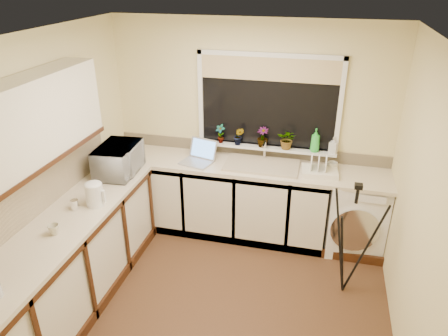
# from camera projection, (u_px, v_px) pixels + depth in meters

# --- Properties ---
(floor) EXTENTS (3.20, 3.20, 0.00)m
(floor) POSITION_uv_depth(u_px,v_px,m) (218.00, 299.00, 4.06)
(floor) COLOR #503120
(floor) RESTS_ON ground
(ceiling) EXTENTS (3.20, 3.20, 0.00)m
(ceiling) POSITION_uv_depth(u_px,v_px,m) (215.00, 38.00, 3.00)
(ceiling) COLOR white
(ceiling) RESTS_ON ground
(wall_back) EXTENTS (3.20, 0.00, 3.20)m
(wall_back) POSITION_uv_depth(u_px,v_px,m) (250.00, 128.00, 4.84)
(wall_back) COLOR beige
(wall_back) RESTS_ON ground
(wall_front) EXTENTS (3.20, 0.00, 3.20)m
(wall_front) POSITION_uv_depth(u_px,v_px,m) (144.00, 319.00, 2.21)
(wall_front) COLOR beige
(wall_front) RESTS_ON ground
(wall_left) EXTENTS (0.00, 3.00, 3.00)m
(wall_left) POSITION_uv_depth(u_px,v_px,m) (50.00, 169.00, 3.87)
(wall_left) COLOR beige
(wall_left) RESTS_ON ground
(wall_right) EXTENTS (0.00, 3.00, 3.00)m
(wall_right) POSITION_uv_depth(u_px,v_px,m) (420.00, 212.00, 3.18)
(wall_right) COLOR beige
(wall_right) RESTS_ON ground
(base_cabinet_back) EXTENTS (2.55, 0.60, 0.86)m
(base_cabinet_back) POSITION_uv_depth(u_px,v_px,m) (217.00, 197.00, 4.99)
(base_cabinet_back) COLOR silver
(base_cabinet_back) RESTS_ON floor
(base_cabinet_left) EXTENTS (0.54, 2.40, 0.86)m
(base_cabinet_left) POSITION_uv_depth(u_px,v_px,m) (74.00, 262.00, 3.89)
(base_cabinet_left) COLOR silver
(base_cabinet_left) RESTS_ON floor
(worktop_back) EXTENTS (3.20, 0.60, 0.04)m
(worktop_back) POSITION_uv_depth(u_px,v_px,m) (244.00, 166.00, 4.73)
(worktop_back) COLOR beige
(worktop_back) RESTS_ON base_cabinet_back
(worktop_left) EXTENTS (0.60, 2.40, 0.04)m
(worktop_left) POSITION_uv_depth(u_px,v_px,m) (66.00, 222.00, 3.70)
(worktop_left) COLOR beige
(worktop_left) RESTS_ON base_cabinet_left
(upper_cabinet) EXTENTS (0.28, 1.90, 0.70)m
(upper_cabinet) POSITION_uv_depth(u_px,v_px,m) (19.00, 128.00, 3.20)
(upper_cabinet) COLOR silver
(upper_cabinet) RESTS_ON wall_left
(splashback_left) EXTENTS (0.02, 2.40, 0.45)m
(splashback_left) POSITION_uv_depth(u_px,v_px,m) (32.00, 193.00, 3.65)
(splashback_left) COLOR beige
(splashback_left) RESTS_ON wall_left
(splashback_back) EXTENTS (3.20, 0.02, 0.14)m
(splashback_back) POSITION_uv_depth(u_px,v_px,m) (249.00, 149.00, 4.94)
(splashback_back) COLOR beige
(splashback_back) RESTS_ON wall_back
(window_glass) EXTENTS (1.50, 0.02, 1.00)m
(window_glass) POSITION_uv_depth(u_px,v_px,m) (268.00, 103.00, 4.64)
(window_glass) COLOR black
(window_glass) RESTS_ON wall_back
(window_blind) EXTENTS (1.50, 0.02, 0.25)m
(window_blind) POSITION_uv_depth(u_px,v_px,m) (269.00, 69.00, 4.46)
(window_blind) COLOR tan
(window_blind) RESTS_ON wall_back
(windowsill) EXTENTS (1.60, 0.14, 0.03)m
(windowsill) POSITION_uv_depth(u_px,v_px,m) (265.00, 147.00, 4.82)
(windowsill) COLOR white
(windowsill) RESTS_ON wall_back
(sink) EXTENTS (0.82, 0.46, 0.03)m
(sink) POSITION_uv_depth(u_px,v_px,m) (262.00, 165.00, 4.67)
(sink) COLOR tan
(sink) RESTS_ON worktop_back
(faucet) EXTENTS (0.03, 0.03, 0.24)m
(faucet) POSITION_uv_depth(u_px,v_px,m) (265.00, 150.00, 4.78)
(faucet) COLOR silver
(faucet) RESTS_ON worktop_back
(washing_machine) EXTENTS (0.67, 0.65, 0.87)m
(washing_machine) POSITION_uv_depth(u_px,v_px,m) (354.00, 213.00, 4.66)
(washing_machine) COLOR white
(washing_machine) RESTS_ON floor
(laptop) EXTENTS (0.41, 0.41, 0.24)m
(laptop) POSITION_uv_depth(u_px,v_px,m) (199.00, 156.00, 4.77)
(laptop) COLOR #A6A6AE
(laptop) RESTS_ON worktop_back
(kettle) EXTENTS (0.16, 0.16, 0.21)m
(kettle) POSITION_uv_depth(u_px,v_px,m) (94.00, 195.00, 3.87)
(kettle) COLOR white
(kettle) RESTS_ON worktop_left
(dish_rack) EXTENTS (0.40, 0.32, 0.06)m
(dish_rack) POSITION_uv_depth(u_px,v_px,m) (320.00, 172.00, 4.49)
(dish_rack) COLOR #ECE6CC
(dish_rack) RESTS_ON worktop_back
(tripod) EXTENTS (0.64, 0.64, 1.19)m
(tripod) POSITION_uv_depth(u_px,v_px,m) (350.00, 240.00, 3.92)
(tripod) COLOR black
(tripod) RESTS_ON floor
(steel_jar) EXTENTS (0.07, 0.07, 0.10)m
(steel_jar) POSITION_uv_depth(u_px,v_px,m) (75.00, 205.00, 3.82)
(steel_jar) COLOR white
(steel_jar) RESTS_ON worktop_left
(microwave) EXTENTS (0.42, 0.59, 0.31)m
(microwave) POSITION_uv_depth(u_px,v_px,m) (119.00, 160.00, 4.46)
(microwave) COLOR silver
(microwave) RESTS_ON worktop_left
(plant_a) EXTENTS (0.14, 0.11, 0.22)m
(plant_a) POSITION_uv_depth(u_px,v_px,m) (220.00, 134.00, 4.86)
(plant_a) COLOR #999999
(plant_a) RESTS_ON windowsill
(plant_b) EXTENTS (0.12, 0.10, 0.21)m
(plant_b) POSITION_uv_depth(u_px,v_px,m) (239.00, 136.00, 4.81)
(plant_b) COLOR #999999
(plant_b) RESTS_ON windowsill
(plant_c) EXTENTS (0.13, 0.13, 0.23)m
(plant_c) POSITION_uv_depth(u_px,v_px,m) (263.00, 137.00, 4.76)
(plant_c) COLOR #999999
(plant_c) RESTS_ON windowsill
(plant_d) EXTENTS (0.23, 0.21, 0.23)m
(plant_d) POSITION_uv_depth(u_px,v_px,m) (287.00, 139.00, 4.69)
(plant_d) COLOR #999999
(plant_d) RESTS_ON windowsill
(soap_bottle_green) EXTENTS (0.11, 0.11, 0.26)m
(soap_bottle_green) POSITION_uv_depth(u_px,v_px,m) (315.00, 140.00, 4.62)
(soap_bottle_green) COLOR green
(soap_bottle_green) RESTS_ON windowsill
(soap_bottle_clear) EXTENTS (0.11, 0.11, 0.19)m
(soap_bottle_clear) POSITION_uv_depth(u_px,v_px,m) (334.00, 145.00, 4.60)
(soap_bottle_clear) COLOR #999999
(soap_bottle_clear) RESTS_ON windowsill
(cup_back) EXTENTS (0.15, 0.15, 0.09)m
(cup_back) POSITION_uv_depth(u_px,v_px,m) (332.00, 166.00, 4.57)
(cup_back) COLOR silver
(cup_back) RESTS_ON worktop_back
(cup_left) EXTENTS (0.12, 0.12, 0.09)m
(cup_left) POSITION_uv_depth(u_px,v_px,m) (54.00, 230.00, 3.47)
(cup_left) COLOR beige
(cup_left) RESTS_ON worktop_left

